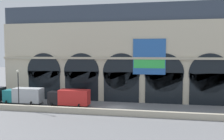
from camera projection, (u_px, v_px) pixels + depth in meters
The scene contains 6 objects.
ground_plane at pixel (117, 108), 41.38m from camera, with size 200.00×200.00×0.00m, color slate.
quay_parapet_wall at pixel (112, 112), 36.42m from camera, with size 90.00×0.70×0.96m, color #B2A891.
station_building at pixel (123, 54), 47.87m from camera, with size 51.29×5.14×19.56m.
box_truck_west at pixel (24, 95), 44.21m from camera, with size 7.50×2.91×3.12m.
box_truck_midwest at pixel (70, 97), 42.19m from camera, with size 7.50×2.91×3.12m.
street_lamp_quayside at pixel (18, 84), 39.93m from camera, with size 0.44×0.44×6.90m.
Camera 1 is at (6.46, -40.25, 9.90)m, focal length 37.03 mm.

